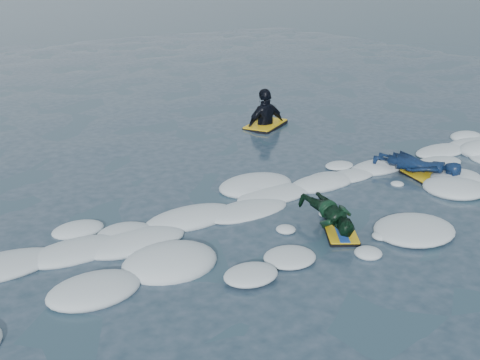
# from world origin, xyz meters

# --- Properties ---
(ground) EXTENTS (120.00, 120.00, 0.00)m
(ground) POSITION_xyz_m (0.00, 0.00, 0.00)
(ground) COLOR #1D3345
(ground) RESTS_ON ground
(foam_band) EXTENTS (12.00, 3.10, 0.30)m
(foam_band) POSITION_xyz_m (0.00, 1.03, 0.00)
(foam_band) COLOR silver
(foam_band) RESTS_ON ground
(prone_woman_unit) EXTENTS (1.07, 1.54, 0.37)m
(prone_woman_unit) POSITION_xyz_m (3.00, 1.08, 0.19)
(prone_woman_unit) COLOR black
(prone_woman_unit) RESTS_ON ground
(prone_child_unit) EXTENTS (0.79, 1.21, 0.42)m
(prone_child_unit) POSITION_xyz_m (0.35, 0.27, 0.22)
(prone_child_unit) COLOR black
(prone_child_unit) RESTS_ON ground
(waiting_rider_unit) EXTENTS (1.30, 1.11, 1.70)m
(waiting_rider_unit) POSITION_xyz_m (2.67, 5.07, 0.01)
(waiting_rider_unit) COLOR black
(waiting_rider_unit) RESTS_ON ground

